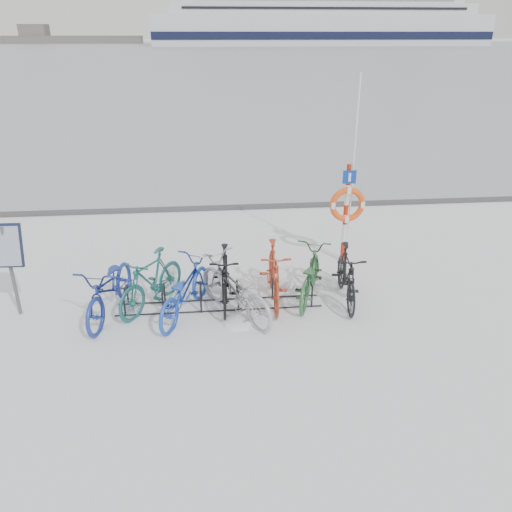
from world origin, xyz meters
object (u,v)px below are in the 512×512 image
Objects in this scene: lifebuoy_station at (347,205)px; cruise_ferry at (319,13)px; bike_rack at (219,298)px; info_board at (6,251)px.

cruise_ferry reaches higher than lifebuoy_station.
lifebuoy_station reaches higher than bike_rack.
bike_rack is 3.68m from lifebuoy_station.
info_board reaches higher than bike_rack.
lifebuoy_station reaches higher than info_board.
bike_rack is at bearing -102.48° from cruise_ferry.
bike_rack is 2.18× the size of info_board.
bike_rack is 0.95× the size of lifebuoy_station.
info_board is (-3.83, 0.06, 1.14)m from bike_rack.
info_board is 213.21m from cruise_ferry.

